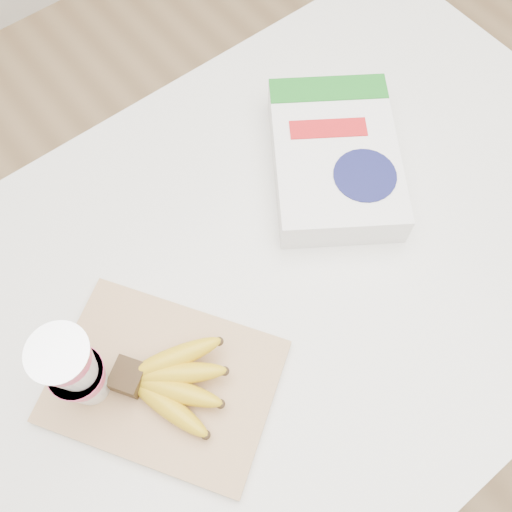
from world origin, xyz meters
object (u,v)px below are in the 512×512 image
at_px(table, 276,348).
at_px(cereal_box, 335,158).
at_px(cutting_board, 164,381).
at_px(bananas, 170,382).
at_px(yogurt_stack, 75,370).

bearing_deg(table, cereal_box, 26.52).
xyz_separation_m(cutting_board, cereal_box, (0.46, 0.13, 0.03)).
bearing_deg(cereal_box, bananas, -127.01).
relative_size(bananas, cereal_box, 0.47).
height_order(table, cereal_box, cereal_box).
height_order(table, bananas, bananas).
bearing_deg(cutting_board, table, -23.90).
bearing_deg(bananas, table, 12.32).
distance_m(cutting_board, cereal_box, 0.48).
bearing_deg(cutting_board, yogurt_stack, 115.14).
bearing_deg(bananas, cereal_box, 18.41).
xyz_separation_m(table, cereal_box, (0.18, 0.09, 0.53)).
xyz_separation_m(cutting_board, bananas, (0.01, -0.01, 0.03)).
relative_size(cutting_board, cereal_box, 0.86).
bearing_deg(table, bananas, -167.68).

